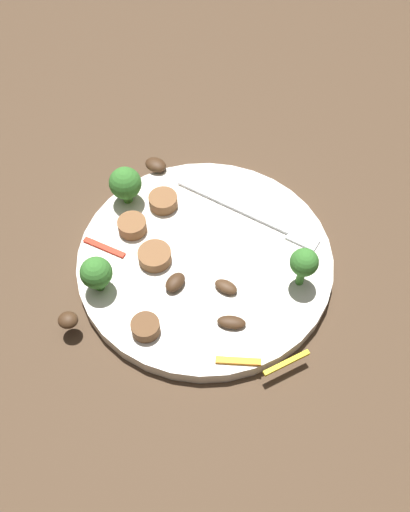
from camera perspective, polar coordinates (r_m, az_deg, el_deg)
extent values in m
plane|color=#4C3826|center=(0.63, 0.00, -0.91)|extent=(1.40, 1.40, 0.00)
cylinder|color=white|center=(0.62, 0.00, -0.46)|extent=(0.28, 0.28, 0.02)
cube|color=silver|center=(0.65, 2.77, 5.03)|extent=(0.14, 0.05, 0.00)
cube|color=silver|center=(0.63, 9.88, 1.69)|extent=(0.04, 0.03, 0.00)
cylinder|color=#408630|center=(0.59, -10.68, -2.66)|extent=(0.01, 0.01, 0.02)
sphere|color=#387A2D|center=(0.58, -10.96, -1.67)|extent=(0.03, 0.03, 0.03)
cylinder|color=#408630|center=(0.59, 9.70, -1.86)|extent=(0.01, 0.01, 0.03)
sphere|color=#387A2D|center=(0.57, 10.01, -0.63)|extent=(0.03, 0.03, 0.03)
cylinder|color=#408630|center=(0.66, -7.88, 6.16)|extent=(0.01, 0.01, 0.02)
sphere|color=#387A2D|center=(0.64, -8.08, 7.31)|extent=(0.04, 0.04, 0.04)
cylinder|color=brown|center=(0.63, -7.38, 3.06)|extent=(0.04, 0.04, 0.01)
cylinder|color=brown|center=(0.61, -5.11, -0.01)|extent=(0.05, 0.05, 0.01)
cylinder|color=brown|center=(0.56, -6.04, -7.17)|extent=(0.03, 0.03, 0.01)
cylinder|color=brown|center=(0.65, -4.26, 5.56)|extent=(0.04, 0.04, 0.01)
ellipsoid|color=#422B19|center=(0.59, -3.03, -2.67)|extent=(0.03, 0.03, 0.01)
ellipsoid|color=#4C331E|center=(0.58, 2.14, -3.13)|extent=(0.03, 0.02, 0.01)
ellipsoid|color=#422B19|center=(0.56, 2.70, -6.71)|extent=(0.03, 0.02, 0.01)
ellipsoid|color=#422B19|center=(0.69, -5.01, 9.17)|extent=(0.03, 0.03, 0.01)
ellipsoid|color=#422B19|center=(0.58, -13.69, -6.32)|extent=(0.02, 0.02, 0.01)
cube|color=orange|center=(0.55, 3.39, -10.57)|extent=(0.04, 0.01, 0.00)
cube|color=yellow|center=(0.55, 8.24, -10.65)|extent=(0.04, 0.04, 0.00)
cube|color=red|center=(0.63, -10.16, 0.86)|extent=(0.05, 0.02, 0.00)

